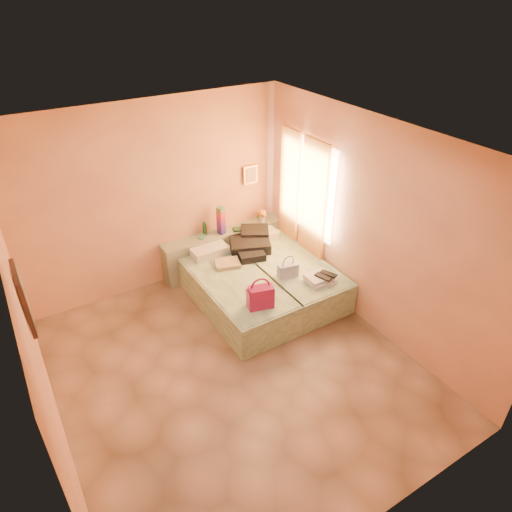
{
  "coord_description": "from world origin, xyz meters",
  "views": [
    {
      "loc": [
        -1.88,
        -3.57,
        4.16
      ],
      "look_at": [
        0.82,
        0.85,
        0.91
      ],
      "focal_mm": 32.0,
      "sensor_mm": 36.0,
      "label": 1
    }
  ],
  "objects_px": {
    "flower_vase": "(262,215)",
    "blue_handbag": "(288,270)",
    "water_bottle": "(205,229)",
    "bed_right": "(287,275)",
    "towel_stack": "(320,279)",
    "green_book": "(238,229)",
    "headboard_ledge": "(224,249)",
    "bed_left": "(235,293)",
    "magenta_handbag": "(260,296)"
  },
  "relations": [
    {
      "from": "green_book",
      "to": "towel_stack",
      "type": "bearing_deg",
      "value": -62.77
    },
    {
      "from": "headboard_ledge",
      "to": "magenta_handbag",
      "type": "distance_m",
      "value": 1.83
    },
    {
      "from": "magenta_handbag",
      "to": "headboard_ledge",
      "type": "bearing_deg",
      "value": 91.69
    },
    {
      "from": "green_book",
      "to": "towel_stack",
      "type": "height_order",
      "value": "green_book"
    },
    {
      "from": "magenta_handbag",
      "to": "flower_vase",
      "type": "bearing_deg",
      "value": 72.08
    },
    {
      "from": "water_bottle",
      "to": "flower_vase",
      "type": "bearing_deg",
      "value": -4.9
    },
    {
      "from": "green_book",
      "to": "magenta_handbag",
      "type": "height_order",
      "value": "magenta_handbag"
    },
    {
      "from": "bed_left",
      "to": "headboard_ledge",
      "type": "bearing_deg",
      "value": 69.53
    },
    {
      "from": "flower_vase",
      "to": "bed_left",
      "type": "bearing_deg",
      "value": -136.72
    },
    {
      "from": "bed_right",
      "to": "blue_handbag",
      "type": "bearing_deg",
      "value": -125.89
    },
    {
      "from": "water_bottle",
      "to": "flower_vase",
      "type": "xyz_separation_m",
      "value": [
        0.99,
        -0.09,
        0.02
      ]
    },
    {
      "from": "towel_stack",
      "to": "magenta_handbag",
      "type": "bearing_deg",
      "value": -178.69
    },
    {
      "from": "blue_handbag",
      "to": "bed_right",
      "type": "bearing_deg",
      "value": 65.14
    },
    {
      "from": "bed_left",
      "to": "magenta_handbag",
      "type": "height_order",
      "value": "magenta_handbag"
    },
    {
      "from": "bed_left",
      "to": "water_bottle",
      "type": "bearing_deg",
      "value": 85.1
    },
    {
      "from": "headboard_ledge",
      "to": "bed_left",
      "type": "relative_size",
      "value": 1.02
    },
    {
      "from": "flower_vase",
      "to": "towel_stack",
      "type": "bearing_deg",
      "value": -93.51
    },
    {
      "from": "water_bottle",
      "to": "blue_handbag",
      "type": "bearing_deg",
      "value": -67.26
    },
    {
      "from": "bed_right",
      "to": "flower_vase",
      "type": "distance_m",
      "value": 1.16
    },
    {
      "from": "water_bottle",
      "to": "flower_vase",
      "type": "relative_size",
      "value": 0.86
    },
    {
      "from": "green_book",
      "to": "flower_vase",
      "type": "xyz_separation_m",
      "value": [
        0.47,
        0.04,
        0.11
      ]
    },
    {
      "from": "water_bottle",
      "to": "flower_vase",
      "type": "distance_m",
      "value": 1.0
    },
    {
      "from": "water_bottle",
      "to": "bed_right",
      "type": "bearing_deg",
      "value": -53.35
    },
    {
      "from": "flower_vase",
      "to": "bed_right",
      "type": "bearing_deg",
      "value": -99.47
    },
    {
      "from": "bed_right",
      "to": "flower_vase",
      "type": "relative_size",
      "value": 7.78
    },
    {
      "from": "magenta_handbag",
      "to": "water_bottle",
      "type": "bearing_deg",
      "value": 101.3
    },
    {
      "from": "bed_left",
      "to": "water_bottle",
      "type": "distance_m",
      "value": 1.22
    },
    {
      "from": "blue_handbag",
      "to": "flower_vase",
      "type": "bearing_deg",
      "value": 84.27
    },
    {
      "from": "blue_handbag",
      "to": "headboard_ledge",
      "type": "bearing_deg",
      "value": 113.14
    },
    {
      "from": "bed_right",
      "to": "green_book",
      "type": "xyz_separation_m",
      "value": [
        -0.3,
        0.98,
        0.41
      ]
    },
    {
      "from": "bed_right",
      "to": "magenta_handbag",
      "type": "height_order",
      "value": "magenta_handbag"
    },
    {
      "from": "bed_right",
      "to": "flower_vase",
      "type": "xyz_separation_m",
      "value": [
        0.17,
        1.02,
        0.53
      ]
    },
    {
      "from": "headboard_ledge",
      "to": "green_book",
      "type": "xyz_separation_m",
      "value": [
        0.23,
        -0.07,
        0.34
      ]
    },
    {
      "from": "flower_vase",
      "to": "blue_handbag",
      "type": "height_order",
      "value": "flower_vase"
    },
    {
      "from": "bed_right",
      "to": "magenta_handbag",
      "type": "distance_m",
      "value": 1.23
    },
    {
      "from": "flower_vase",
      "to": "blue_handbag",
      "type": "xyz_separation_m",
      "value": [
        -0.4,
        -1.34,
        -0.19
      ]
    },
    {
      "from": "magenta_handbag",
      "to": "green_book",
      "type": "bearing_deg",
      "value": 84.04
    },
    {
      "from": "magenta_handbag",
      "to": "blue_handbag",
      "type": "bearing_deg",
      "value": 43.41
    },
    {
      "from": "towel_stack",
      "to": "headboard_ledge",
      "type": "bearing_deg",
      "value": 108.88
    },
    {
      "from": "bed_right",
      "to": "blue_handbag",
      "type": "xyz_separation_m",
      "value": [
        -0.23,
        -0.32,
        0.34
      ]
    },
    {
      "from": "flower_vase",
      "to": "green_book",
      "type": "bearing_deg",
      "value": -174.64
    },
    {
      "from": "green_book",
      "to": "blue_handbag",
      "type": "bearing_deg",
      "value": -72.02
    },
    {
      "from": "flower_vase",
      "to": "blue_handbag",
      "type": "distance_m",
      "value": 1.41
    },
    {
      "from": "bed_left",
      "to": "flower_vase",
      "type": "xyz_separation_m",
      "value": [
        1.08,
        1.02,
        0.53
      ]
    },
    {
      "from": "bed_right",
      "to": "green_book",
      "type": "relative_size",
      "value": 12.17
    },
    {
      "from": "headboard_ledge",
      "to": "bed_left",
      "type": "xyz_separation_m",
      "value": [
        -0.39,
        -1.05,
        -0.08
      ]
    },
    {
      "from": "headboard_ledge",
      "to": "water_bottle",
      "type": "xyz_separation_m",
      "value": [
        -0.3,
        0.05,
        0.44
      ]
    },
    {
      "from": "magenta_handbag",
      "to": "blue_handbag",
      "type": "distance_m",
      "value": 0.8
    },
    {
      "from": "bed_right",
      "to": "towel_stack",
      "type": "relative_size",
      "value": 5.71
    },
    {
      "from": "bed_left",
      "to": "green_book",
      "type": "relative_size",
      "value": 12.17
    }
  ]
}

